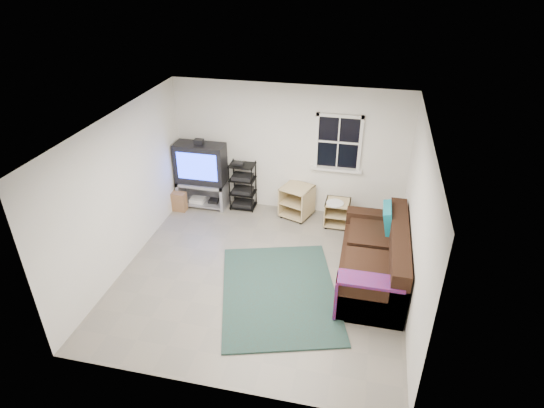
% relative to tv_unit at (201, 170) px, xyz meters
% --- Properties ---
extents(room, '(4.60, 4.62, 4.60)m').
position_rel_tv_unit_xyz_m(room, '(2.70, 0.24, 0.67)').
color(room, gray).
rests_on(room, ground).
extents(tv_unit, '(1.00, 0.50, 1.48)m').
position_rel_tv_unit_xyz_m(tv_unit, '(0.00, 0.00, 0.00)').
color(tv_unit, '#94939B').
rests_on(tv_unit, ground).
extents(av_rack, '(0.51, 0.37, 1.02)m').
position_rel_tv_unit_xyz_m(av_rack, '(0.85, 0.07, -0.37)').
color(av_rack, black).
rests_on(av_rack, ground).
extents(side_table_left, '(0.71, 0.71, 0.65)m').
position_rel_tv_unit_xyz_m(side_table_left, '(2.00, 0.02, -0.46)').
color(side_table_left, tan).
rests_on(side_table_left, ground).
extents(side_table_right, '(0.47, 0.50, 0.54)m').
position_rel_tv_unit_xyz_m(side_table_right, '(2.81, -0.17, -0.51)').
color(side_table_right, tan).
rests_on(side_table_right, ground).
extents(sofa, '(1.01, 2.27, 1.04)m').
position_rel_tv_unit_xyz_m(sofa, '(3.56, -1.73, -0.44)').
color(sofa, black).
rests_on(sofa, ground).
extents(shag_rug, '(2.38, 2.82, 0.03)m').
position_rel_tv_unit_xyz_m(shag_rug, '(2.13, -2.42, -0.80)').
color(shag_rug, black).
rests_on(shag_rug, ground).
extents(paper_bag, '(0.29, 0.19, 0.40)m').
position_rel_tv_unit_xyz_m(paper_bag, '(-0.41, -0.32, -0.61)').
color(paper_bag, olive).
rests_on(paper_bag, ground).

